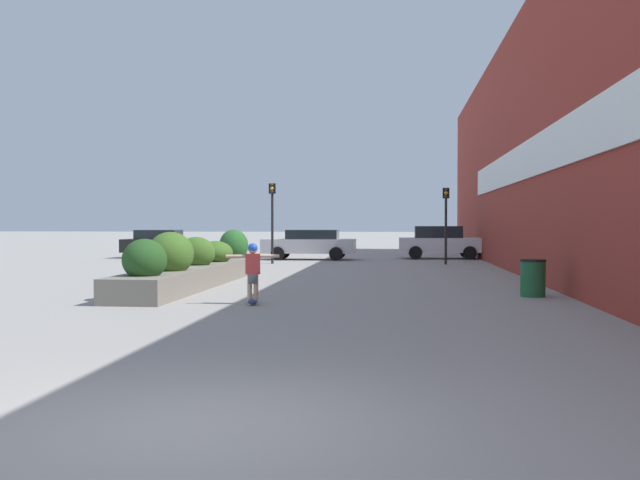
# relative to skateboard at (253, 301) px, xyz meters

# --- Properties ---
(ground_plane) EXTENTS (300.00, 300.00, 0.00)m
(ground_plane) POSITION_rel_skateboard_xyz_m (1.34, -9.35, -0.07)
(ground_plane) COLOR gray
(building_wall_right) EXTENTS (0.67, 47.40, 9.02)m
(building_wall_right) POSITION_rel_skateboard_xyz_m (7.58, 10.61, 4.44)
(building_wall_right) COLOR maroon
(building_wall_right) RESTS_ON ground_plane
(planter_box) EXTENTS (1.41, 10.98, 1.57)m
(planter_box) POSITION_rel_skateboard_xyz_m (-2.59, 4.63, 0.49)
(planter_box) COLOR slate
(planter_box) RESTS_ON ground_plane
(skateboard) EXTENTS (0.34, 0.76, 0.09)m
(skateboard) POSITION_rel_skateboard_xyz_m (0.00, 0.00, 0.00)
(skateboard) COLOR navy
(skateboard) RESTS_ON ground_plane
(skateboarder) EXTENTS (1.16, 0.31, 1.25)m
(skateboarder) POSITION_rel_skateboard_xyz_m (0.00, 0.00, 0.78)
(skateboarder) COLOR tan
(skateboarder) RESTS_ON skateboard
(trash_bin) EXTENTS (0.62, 0.62, 0.90)m
(trash_bin) POSITION_rel_skateboard_xyz_m (6.42, 2.31, 0.39)
(trash_bin) COLOR #1E5B33
(trash_bin) RESTS_ON ground_plane
(car_leftmost) EXTENTS (3.87, 1.87, 1.45)m
(car_leftmost) POSITION_rel_skateboard_xyz_m (-8.91, 20.13, 0.69)
(car_leftmost) COLOR black
(car_leftmost) RESTS_ON ground_plane
(car_center_left) EXTENTS (4.54, 1.94, 1.46)m
(car_center_left) POSITION_rel_skateboard_xyz_m (-1.11, 19.39, 0.72)
(car_center_left) COLOR #BCBCC1
(car_center_left) RESTS_ON ground_plane
(car_center_right) EXTENTS (4.26, 2.05, 1.65)m
(car_center_right) POSITION_rel_skateboard_xyz_m (5.34, 21.06, 0.79)
(car_center_right) COLOR silver
(car_center_right) RESTS_ON ground_plane
(car_rightmost) EXTENTS (3.87, 2.07, 1.35)m
(car_rightmost) POSITION_rel_skateboard_xyz_m (13.45, 21.38, 0.65)
(car_rightmost) COLOR slate
(car_rightmost) RESTS_ON ground_plane
(traffic_light_left) EXTENTS (0.28, 0.30, 3.55)m
(traffic_light_left) POSITION_rel_skateboard_xyz_m (-2.34, 15.73, 2.34)
(traffic_light_left) COLOR black
(traffic_light_left) RESTS_ON ground_plane
(traffic_light_right) EXTENTS (0.28, 0.30, 3.32)m
(traffic_light_right) POSITION_rel_skateboard_xyz_m (5.25, 15.83, 2.20)
(traffic_light_right) COLOR black
(traffic_light_right) RESTS_ON ground_plane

